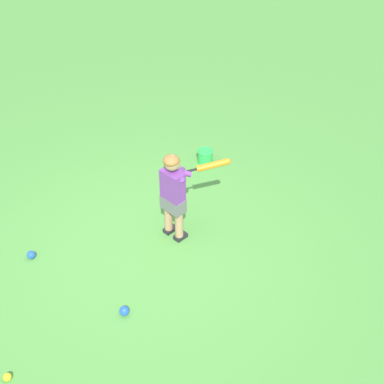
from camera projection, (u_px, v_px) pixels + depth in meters
The scene contains 6 objects.
ground_plane at pixel (146, 252), 5.71m from camera, with size 40.00×40.00×0.00m, color #519942.
child_batter at pixel (175, 189), 5.54m from camera, with size 0.48×0.68×1.08m.
play_ball_near_batter at pixel (7, 377), 4.45m from camera, with size 0.07×0.07×0.07m, color yellow.
play_ball_far_left at pixel (124, 311), 5.00m from camera, with size 0.10×0.10×0.10m, color blue.
play_ball_behind_batter at pixel (31, 255), 5.61m from camera, with size 0.09×0.09×0.09m, color blue.
toy_bucket at pixel (205, 156), 7.04m from camera, with size 0.22×0.22×0.19m.
Camera 1 is at (3.17, -2.70, 3.99)m, focal length 48.95 mm.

